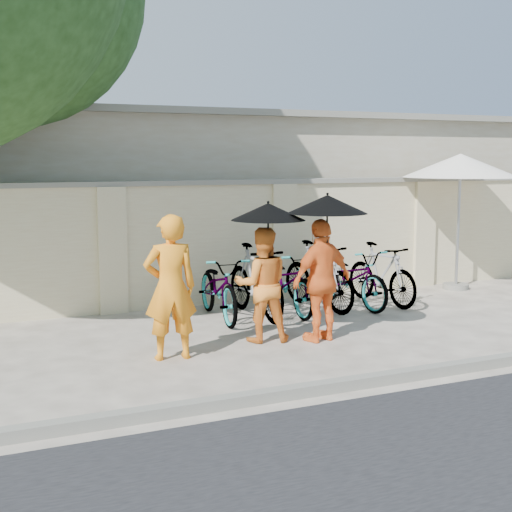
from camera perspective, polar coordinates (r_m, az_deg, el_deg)
name	(u,v)px	position (r m, az deg, el deg)	size (l,w,h in m)	color
ground	(249,354)	(9.03, -0.55, -7.83)	(80.00, 80.00, 0.00)	beige
kerb	(315,389)	(7.56, 4.76, -10.54)	(40.00, 0.16, 0.12)	gray
compound_wall	(227,243)	(12.12, -2.34, 1.01)	(20.00, 0.30, 2.00)	beige
building_behind	(204,196)	(15.96, -4.15, 4.81)	(14.00, 6.00, 3.20)	#B6B1A0
monk_left	(170,287)	(8.69, -6.87, -2.50)	(0.65, 0.43, 1.78)	orange
monk_center	(262,285)	(9.49, 0.49, -2.31)	(0.75, 0.58, 1.54)	orange
parasol_center	(268,212)	(9.32, 0.98, 3.56)	(0.98, 0.98, 0.99)	black
monk_right	(322,280)	(9.54, 5.30, -1.95)	(0.97, 0.40, 1.65)	orange
parasol_right	(327,204)	(9.36, 5.73, 4.15)	(1.05, 1.05, 1.03)	black
patio_umbrella	(460,167)	(13.71, 16.03, 6.85)	(2.79, 2.79, 2.52)	gray
bike_0	(219,288)	(10.83, -2.97, -2.54)	(0.65, 1.87, 0.98)	#AEAEAE
bike_1	(256,281)	(10.98, -0.03, -2.01)	(0.53, 1.87, 1.12)	#AEAEAE
bike_2	(287,282)	(11.31, 2.50, -2.09)	(0.65, 1.87, 0.98)	#AEAEAE
bike_3	(318,276)	(11.59, 5.00, -1.57)	(0.52, 1.83, 1.10)	#AEAEAE
bike_4	(351,278)	(11.84, 7.61, -1.74)	(0.64, 1.84, 0.97)	#AEAEAE
bike_5	(382,274)	(12.13, 10.01, -1.41)	(0.48, 1.71, 1.03)	#AEAEAE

